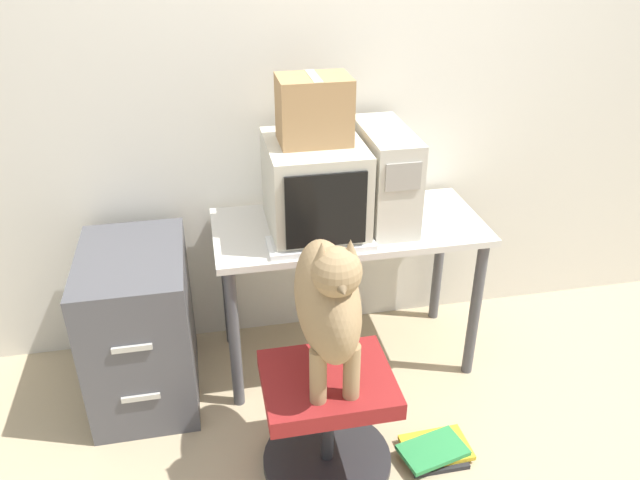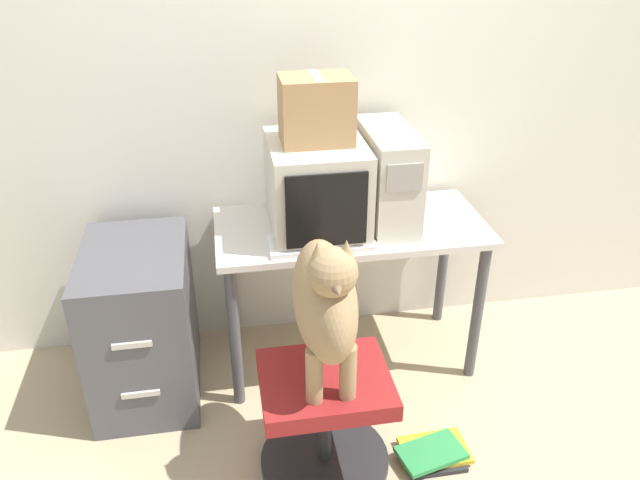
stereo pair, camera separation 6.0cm
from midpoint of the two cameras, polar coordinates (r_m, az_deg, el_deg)
The scene contains 12 objects.
ground_plane at distance 2.95m, azimuth 3.01°, elevation -13.78°, with size 12.00×12.00×0.00m, color tan.
wall_back at distance 2.86m, azimuth 0.58°, elevation 14.78°, with size 8.00×0.05×2.60m.
desk at distance 2.80m, azimuth 1.95°, elevation -0.54°, with size 1.19×0.55×0.73m.
crt_monitor at distance 2.63m, azimuth -1.16°, elevation 4.90°, with size 0.39×0.48×0.39m.
pc_tower at distance 2.72m, azimuth 5.30°, elevation 5.90°, with size 0.19×0.48×0.41m.
keyboard at distance 2.56m, azimuth -0.60°, elevation -0.30°, with size 0.44×0.17×0.03m.
computer_mouse at distance 2.65m, azimuth 5.52°, elevation 0.62°, with size 0.07×0.04×0.03m.
office_chair at distance 2.48m, azimuth -0.04°, elevation -15.98°, with size 0.51×0.51×0.45m.
dog at distance 2.14m, azimuth -0.07°, elevation -5.48°, with size 0.21×0.51×0.62m.
filing_cabinet at distance 2.85m, azimuth -16.67°, elevation -7.58°, with size 0.44×0.63×0.71m.
cardboard_box at distance 2.52m, azimuth -1.26°, elevation 11.81°, with size 0.29×0.21×0.27m.
book_stack_floor at distance 2.70m, azimuth 9.77°, elevation -18.43°, with size 0.31×0.23×0.06m.
Camera 1 is at (-0.61, -2.09, 1.99)m, focal length 35.00 mm.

